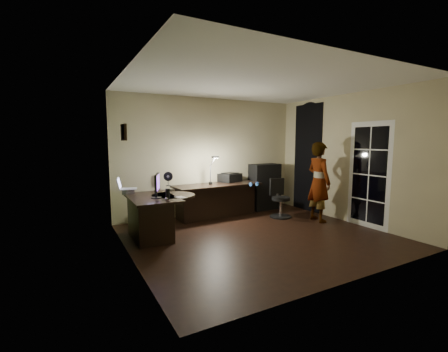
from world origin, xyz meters
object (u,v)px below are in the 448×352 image
monitor (156,189)px  office_chair (281,198)px  cabinet (265,187)px  person (319,182)px  desk_right (218,201)px  desk_left (153,217)px

monitor → office_chair: bearing=25.2°
cabinet → person: 1.55m
office_chair → person: person is taller
desk_right → office_chair: bearing=-32.3°
cabinet → office_chair: 0.89m
office_chair → desk_left: bearing=-169.4°
desk_right → person: (1.75, -1.33, 0.47)m
desk_right → cabinet: bearing=3.6°
desk_right → cabinet: size_ratio=1.76×
cabinet → person: bearing=-79.1°
monitor → desk_right: bearing=49.9°
cabinet → office_chair: bearing=-103.0°
cabinet → office_chair: size_ratio=1.32×
desk_right → cabinet: (1.42, 0.15, 0.19)m
desk_left → person: person is taller
desk_left → office_chair: 2.93m
desk_right → person: bearing=-40.0°
desk_right → person: 2.25m
desk_left → person: 3.51m
desk_left → monitor: monitor is taller
monitor → person: 3.43m
cabinet → monitor: 3.25m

